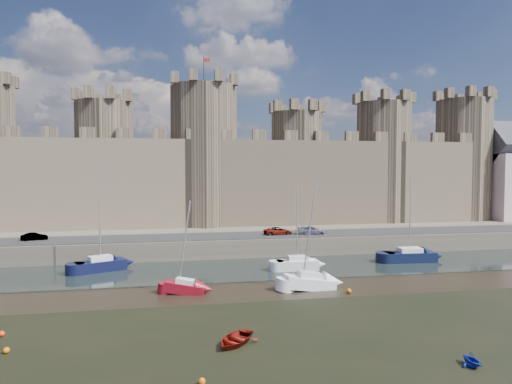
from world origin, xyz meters
TOP-DOWN VIEW (x-y plane):
  - ground at (0.00, 0.00)m, footprint 160.00×160.00m
  - water_channel at (0.00, 24.00)m, footprint 160.00×12.00m
  - quay at (0.00, 60.00)m, footprint 160.00×60.00m
  - road at (0.00, 34.00)m, footprint 160.00×7.00m
  - castle at (-0.64, 48.00)m, footprint 108.50×11.00m
  - car_1 at (-21.07, 34.66)m, footprint 3.40×1.82m
  - car_2 at (16.04, 33.18)m, footprint 4.52×2.54m
  - car_3 at (11.31, 33.74)m, footprint 4.15×2.13m
  - sailboat_1 at (-11.60, 25.96)m, footprint 5.98×4.33m
  - sailboat_2 at (10.90, 22.41)m, footprint 4.89×2.02m
  - sailboat_3 at (26.27, 24.38)m, footprint 6.51×2.80m
  - sailboat_4 at (-2.28, 14.92)m, footprint 4.06×2.38m
  - sailboat_5 at (9.88, 14.22)m, footprint 5.04×2.10m
  - dinghy_4 at (0.67, 1.50)m, footprint 4.03×4.14m
  - dinghy_5 at (14.21, -4.48)m, footprint 1.46×1.67m
  - buoy_0 at (-14.05, 2.75)m, footprint 0.42×0.42m
  - buoy_1 at (-15.40, 5.97)m, footprint 0.43×0.43m
  - buoy_3 at (13.10, 12.00)m, footprint 0.49×0.49m
  - buoy_4 at (-1.92, -3.85)m, footprint 0.41×0.41m

SIDE VIEW (x-z plane):
  - ground at x=0.00m, z-range 0.00..0.00m
  - water_channel at x=0.00m, z-range 0.00..0.08m
  - buoy_4 at x=-1.92m, z-range 0.00..0.41m
  - buoy_0 at x=-14.05m, z-range 0.00..0.42m
  - buoy_1 at x=-15.40m, z-range 0.00..0.43m
  - buoy_3 at x=13.10m, z-range 0.00..0.49m
  - dinghy_4 at x=0.67m, z-range 0.00..0.70m
  - dinghy_5 at x=14.21m, z-range 0.00..0.84m
  - sailboat_4 at x=-2.28m, z-range -3.78..5.14m
  - sailboat_5 at x=9.88m, z-range -4.60..6.14m
  - sailboat_2 at x=10.90m, z-range -4.39..6.05m
  - sailboat_3 at x=26.27m, z-range -4.76..6.46m
  - sailboat_1 at x=-11.60m, z-range -4.74..6.46m
  - quay at x=0.00m, z-range 0.00..2.50m
  - road at x=0.00m, z-range 2.50..2.60m
  - car_1 at x=-21.07m, z-range 2.50..3.57m
  - car_3 at x=11.31m, z-range 2.50..3.62m
  - car_2 at x=16.04m, z-range 2.50..3.73m
  - castle at x=-0.64m, z-range -2.83..26.17m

